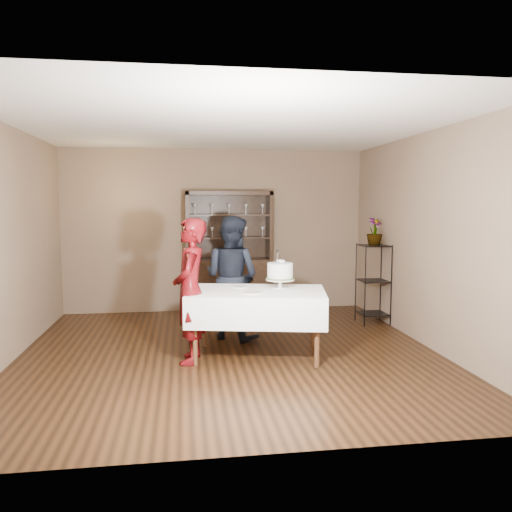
# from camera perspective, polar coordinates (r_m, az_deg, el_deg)

# --- Properties ---
(floor) EXTENTS (5.00, 5.00, 0.00)m
(floor) POSITION_cam_1_polar(r_m,az_deg,el_deg) (6.17, -3.02, -10.98)
(floor) COLOR black
(floor) RESTS_ON ground
(ceiling) EXTENTS (5.00, 5.00, 0.00)m
(ceiling) POSITION_cam_1_polar(r_m,az_deg,el_deg) (5.97, -3.17, 14.63)
(ceiling) COLOR white
(ceiling) RESTS_ON back_wall
(back_wall) EXTENTS (5.00, 0.02, 2.70)m
(back_wall) POSITION_cam_1_polar(r_m,az_deg,el_deg) (8.41, -4.64, 2.90)
(back_wall) COLOR brown
(back_wall) RESTS_ON floor
(wall_left) EXTENTS (0.02, 5.00, 2.70)m
(wall_left) POSITION_cam_1_polar(r_m,az_deg,el_deg) (6.22, -26.70, 1.19)
(wall_left) COLOR brown
(wall_left) RESTS_ON floor
(wall_right) EXTENTS (0.02, 5.00, 2.70)m
(wall_right) POSITION_cam_1_polar(r_m,az_deg,el_deg) (6.63, 18.96, 1.76)
(wall_right) COLOR brown
(wall_right) RESTS_ON floor
(china_hutch) EXTENTS (1.40, 0.48, 2.00)m
(china_hutch) POSITION_cam_1_polar(r_m,az_deg,el_deg) (8.25, -3.10, -1.94)
(china_hutch) COLOR black
(china_hutch) RESTS_ON floor
(plant_etagere) EXTENTS (0.42, 0.42, 1.20)m
(plant_etagere) POSITION_cam_1_polar(r_m,az_deg,el_deg) (7.71, 13.25, -2.75)
(plant_etagere) COLOR black
(plant_etagere) RESTS_ON floor
(cake_table) EXTENTS (1.74, 1.26, 0.79)m
(cake_table) POSITION_cam_1_polar(r_m,az_deg,el_deg) (5.89, 0.15, -5.74)
(cake_table) COLOR white
(cake_table) RESTS_ON floor
(woman) EXTENTS (0.46, 0.64, 1.65)m
(woman) POSITION_cam_1_polar(r_m,az_deg,el_deg) (5.70, -7.52, -3.94)
(woman) COLOR #3A050A
(woman) RESTS_ON floor
(man) EXTENTS (1.01, 0.98, 1.64)m
(man) POSITION_cam_1_polar(r_m,az_deg,el_deg) (6.66, -2.84, -2.47)
(man) COLOR black
(man) RESTS_ON floor
(cake) EXTENTS (0.39, 0.39, 0.48)m
(cake) POSITION_cam_1_polar(r_m,az_deg,el_deg) (6.01, 2.77, -1.88)
(cake) COLOR white
(cake) RESTS_ON cake_table
(plate_near) EXTENTS (0.23, 0.23, 0.01)m
(plate_near) POSITION_cam_1_polar(r_m,az_deg,el_deg) (5.67, -0.42, -4.21)
(plate_near) COLOR white
(plate_near) RESTS_ON cake_table
(plate_far) EXTENTS (0.20, 0.20, 0.01)m
(plate_far) POSITION_cam_1_polar(r_m,az_deg,el_deg) (6.05, -1.89, -3.57)
(plate_far) COLOR white
(plate_far) RESTS_ON cake_table
(potted_plant) EXTENTS (0.31, 0.31, 0.41)m
(potted_plant) POSITION_cam_1_polar(r_m,az_deg,el_deg) (7.61, 13.39, 2.75)
(potted_plant) COLOR #45642F
(potted_plant) RESTS_ON plant_etagere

